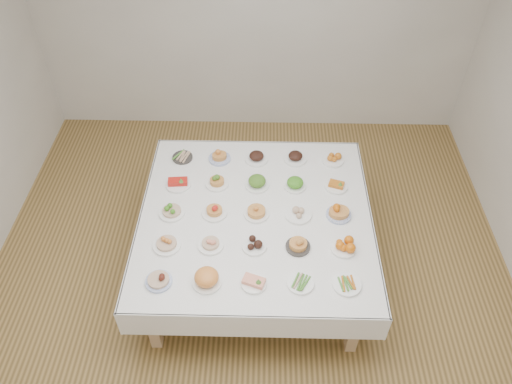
{
  "coord_description": "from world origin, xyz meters",
  "views": [
    {
      "loc": [
        0.13,
        -2.74,
        3.93
      ],
      "look_at": [
        0.06,
        0.32,
        0.88
      ],
      "focal_mm": 35.0,
      "sensor_mm": 36.0,
      "label": 1
    }
  ],
  "objects_px": {
    "dish_24": "(333,158)",
    "dish_12": "(256,211)",
    "display_table": "(256,220)",
    "dish_0": "(158,279)"
  },
  "relations": [
    {
      "from": "display_table",
      "to": "dish_24",
      "type": "xyz_separation_m",
      "value": [
        0.73,
        0.72,
        0.11
      ]
    },
    {
      "from": "dish_24",
      "to": "dish_0",
      "type": "bearing_deg",
      "value": -135.24
    },
    {
      "from": "display_table",
      "to": "dish_0",
      "type": "relative_size",
      "value": 9.84
    },
    {
      "from": "dish_24",
      "to": "dish_12",
      "type": "bearing_deg",
      "value": -135.0
    },
    {
      "from": "display_table",
      "to": "dish_12",
      "type": "distance_m",
      "value": 0.12
    },
    {
      "from": "display_table",
      "to": "dish_24",
      "type": "distance_m",
      "value": 1.03
    },
    {
      "from": "display_table",
      "to": "dish_24",
      "type": "height_order",
      "value": "dish_24"
    },
    {
      "from": "dish_0",
      "to": "dish_24",
      "type": "bearing_deg",
      "value": 44.76
    },
    {
      "from": "display_table",
      "to": "dish_0",
      "type": "xyz_separation_m",
      "value": [
        -0.72,
        -0.72,
        0.12
      ]
    },
    {
      "from": "display_table",
      "to": "dish_24",
      "type": "relative_size",
      "value": 9.64
    }
  ]
}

